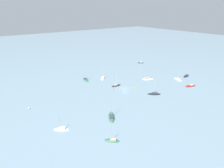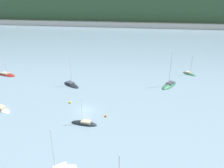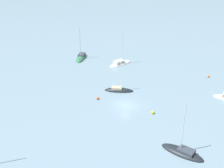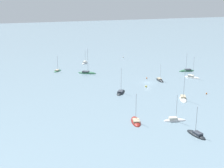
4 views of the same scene
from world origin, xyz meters
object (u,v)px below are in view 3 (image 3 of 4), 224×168
(sailboat_7, at_px, (120,64))
(mooring_buoy_0, at_px, (208,76))
(sailboat_9, at_px, (81,58))
(sailboat_2, at_px, (183,153))
(mooring_buoy_1, at_px, (98,98))
(sailboat_3, at_px, (119,91))
(mooring_buoy_3, at_px, (153,112))

(sailboat_7, bearing_deg, mooring_buoy_0, -57.74)
(sailboat_7, relative_size, sailboat_9, 1.04)
(sailboat_2, relative_size, sailboat_9, 1.01)
(mooring_buoy_0, distance_m, mooring_buoy_1, 29.66)
(sailboat_9, bearing_deg, mooring_buoy_0, 76.90)
(sailboat_3, bearing_deg, mooring_buoy_3, -50.28)
(mooring_buoy_1, bearing_deg, sailboat_9, -75.99)
(mooring_buoy_0, distance_m, mooring_buoy_3, 23.55)
(mooring_buoy_0, bearing_deg, sailboat_3, 18.79)
(sailboat_3, height_order, sailboat_7, sailboat_7)
(sailboat_2, distance_m, sailboat_7, 39.11)
(sailboat_9, xyz_separation_m, mooring_buoy_1, (-6.05, 24.24, 0.21))
(sailboat_2, xyz_separation_m, sailboat_3, (10.46, -22.09, -0.02))
(sailboat_7, height_order, mooring_buoy_1, sailboat_7)
(sailboat_7, distance_m, mooring_buoy_3, 26.27)
(sailboat_3, height_order, mooring_buoy_1, sailboat_3)
(sailboat_3, bearing_deg, sailboat_9, 122.92)
(sailboat_9, bearing_deg, sailboat_7, 75.88)
(mooring_buoy_0, xyz_separation_m, mooring_buoy_1, (27.26, 11.69, 0.02))
(mooring_buoy_0, bearing_deg, mooring_buoy_1, 23.20)
(mooring_buoy_1, height_order, mooring_buoy_3, mooring_buoy_3)
(sailboat_2, distance_m, mooring_buoy_1, 23.59)
(sailboat_3, xyz_separation_m, mooring_buoy_1, (4.68, 4.00, 0.21))
(sailboat_3, bearing_deg, sailboat_2, -59.67)
(sailboat_9, xyz_separation_m, mooring_buoy_3, (-17.50, 30.01, 0.24))
(sailboat_2, distance_m, sailboat_9, 47.33)
(sailboat_7, bearing_deg, mooring_buoy_1, -142.50)
(sailboat_2, bearing_deg, mooring_buoy_0, -76.35)
(sailboat_7, bearing_deg, mooring_buoy_3, -113.95)
(sailboat_9, bearing_deg, sailboat_2, 34.14)
(sailboat_3, distance_m, sailboat_9, 22.90)
(sailboat_3, relative_size, mooring_buoy_1, 13.49)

